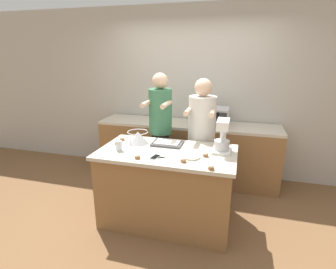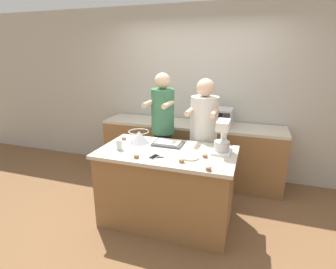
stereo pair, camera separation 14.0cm
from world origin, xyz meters
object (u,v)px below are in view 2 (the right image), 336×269
cupcake_2 (209,168)px  cupcake_0 (124,138)px  cell_phone (154,157)px  person_right (203,139)px  cupcake_1 (136,156)px  mixing_bowl (139,137)px  cupcake_5 (205,155)px  person_left (163,132)px  baking_tray (168,143)px  drinking_glass (119,145)px  microwave_oven (216,117)px  knife (165,157)px  cupcake_4 (182,160)px  stand_mixer (223,138)px  cupcake_3 (118,142)px  small_plate (190,157)px

cupcake_2 → cupcake_0: bearing=154.2°
cell_phone → cupcake_2: size_ratio=2.63×
person_right → cupcake_1: 1.09m
mixing_bowl → cupcake_0: size_ratio=4.34×
cupcake_5 → cupcake_1: bearing=-159.9°
person_left → baking_tray: person_left is taller
drinking_glass → cupcake_0: size_ratio=2.00×
baking_tray → cupcake_1: size_ratio=6.01×
mixing_bowl → microwave_oven: 1.31m
cell_phone → knife: 0.11m
mixing_bowl → cupcake_2: 1.09m
person_left → cupcake_0: size_ratio=29.31×
cupcake_0 → cupcake_1: same height
knife → cupcake_5: (0.41, 0.14, 0.02)m
cell_phone → cupcake_4: bearing=-6.5°
knife → cupcake_2: 0.53m
person_right → cupcake_1: person_right is taller
person_left → cupcake_2: size_ratio=29.31×
drinking_glass → cupcake_1: size_ratio=2.00×
cupcake_0 → cupcake_1: (0.41, -0.51, 0.00)m
stand_mixer → drinking_glass: size_ratio=3.12×
cell_phone → drinking_glass: (-0.46, 0.09, 0.05)m
cupcake_4 → cupcake_1: bearing=-175.4°
cupcake_0 → cell_phone: bearing=-36.7°
cell_phone → cupcake_1: (-0.17, -0.07, 0.02)m
cell_phone → cupcake_3: 0.63m
stand_mixer → knife: (-0.56, -0.35, -0.16)m
cupcake_2 → baking_tray: bearing=136.0°
mixing_bowl → cupcake_5: bearing=-13.3°
small_plate → stand_mixer: bearing=43.4°
person_left → cupcake_4: size_ratio=29.31×
cupcake_0 → knife: bearing=-30.0°
knife → cupcake_0: 0.80m
cupcake_0 → cupcake_3: bearing=-84.5°
knife → cupcake_0: cupcake_0 is taller
stand_mixer → cupcake_0: stand_mixer is taller
cupcake_1 → drinking_glass: bearing=150.1°
microwave_oven → baking_tray: bearing=-113.0°
drinking_glass → cupcake_5: 0.98m
knife → cupcake_1: (-0.28, -0.11, 0.02)m
stand_mixer → cupcake_0: size_ratio=6.24×
baking_tray → small_plate: (0.36, -0.33, -0.01)m
mixing_bowl → drinking_glass: (-0.12, -0.29, -0.02)m
baking_tray → knife: (0.09, -0.40, -0.02)m
baking_tray → cupcake_4: cupcake_4 is taller
cupcake_1 → cupcake_2: bearing=-4.9°
microwave_oven → drinking_glass: microwave_oven is taller
cupcake_5 → mixing_bowl: bearing=166.7°
cell_phone → cupcake_0: bearing=143.3°
drinking_glass → microwave_oven: bearing=56.1°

